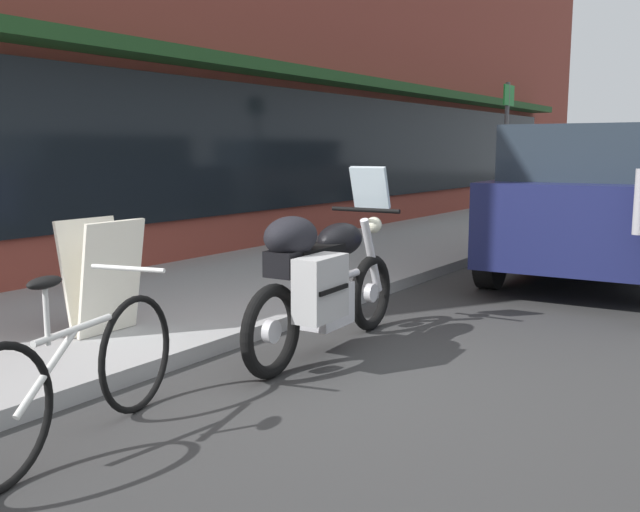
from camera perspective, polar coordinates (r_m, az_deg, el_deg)
ground_plane at (r=4.81m, az=1.30°, el=-10.05°), size 80.00×80.00×0.00m
storefront_building at (r=14.00m, az=5.32°, el=18.09°), size 24.51×0.90×7.88m
sidewalk_curb at (r=13.87m, az=12.61°, el=2.30°), size 30.00×2.99×0.12m
touring_motorcycle at (r=5.22m, az=0.18°, el=-1.68°), size 2.15×0.74×1.40m
parked_bicycle at (r=3.90m, az=-19.16°, el=-9.20°), size 1.72×0.60×0.94m
parked_minivan at (r=9.25m, az=21.88°, el=4.36°), size 4.82×2.27×1.79m
sandwich_board_sign at (r=5.72m, az=-17.21°, el=-1.57°), size 0.55×0.40×0.89m
parking_sign_pole at (r=11.75m, az=14.81°, el=8.54°), size 0.44×0.07×2.46m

